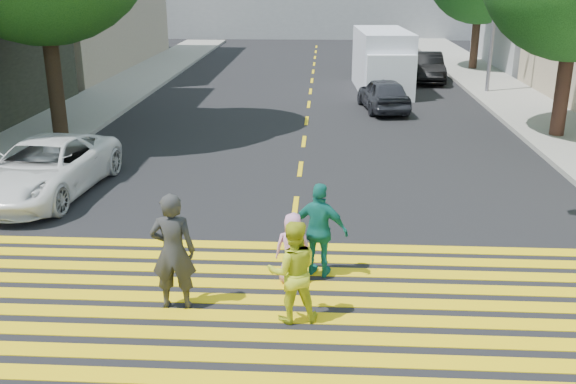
# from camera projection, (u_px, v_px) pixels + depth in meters

# --- Properties ---
(ground) EXTENTS (120.00, 120.00, 0.00)m
(ground) POSITION_uv_depth(u_px,v_px,m) (276.00, 353.00, 9.13)
(ground) COLOR black
(sidewalk_left) EXTENTS (3.00, 40.00, 0.15)m
(sidewalk_left) POSITION_uv_depth(u_px,v_px,m) (132.00, 84.00, 30.32)
(sidewalk_left) COLOR gray
(sidewalk_left) RESTS_ON ground
(sidewalk_right) EXTENTS (3.00, 60.00, 0.15)m
(sidewalk_right) POSITION_uv_depth(u_px,v_px,m) (545.00, 122.00, 22.81)
(sidewalk_right) COLOR gray
(sidewalk_right) RESTS_ON ground
(curb_red) EXTENTS (0.20, 8.00, 0.16)m
(curb_red) POSITION_uv_depth(u_px,v_px,m) (4.00, 198.00, 15.14)
(curb_red) COLOR maroon
(curb_red) RESTS_ON ground
(crosswalk) EXTENTS (13.40, 5.30, 0.01)m
(crosswalk) POSITION_uv_depth(u_px,v_px,m) (282.00, 308.00, 10.33)
(crosswalk) COLOR yellow
(crosswalk) RESTS_ON ground
(lane_line) EXTENTS (0.12, 34.40, 0.01)m
(lane_line) POSITION_uv_depth(u_px,v_px,m) (311.00, 86.00, 30.36)
(lane_line) COLOR yellow
(lane_line) RESTS_ON ground
(pedestrian_man) EXTENTS (0.73, 0.50, 1.94)m
(pedestrian_man) POSITION_uv_depth(u_px,v_px,m) (173.00, 251.00, 10.11)
(pedestrian_man) COLOR #2D2D2D
(pedestrian_man) RESTS_ON ground
(pedestrian_woman) EXTENTS (0.89, 0.75, 1.64)m
(pedestrian_woman) POSITION_uv_depth(u_px,v_px,m) (293.00, 271.00, 9.77)
(pedestrian_woman) COLOR gold
(pedestrian_woman) RESTS_ON ground
(pedestrian_child) EXTENTS (0.64, 0.43, 1.28)m
(pedestrian_child) POSITION_uv_depth(u_px,v_px,m) (293.00, 249.00, 11.02)
(pedestrian_child) COLOR #D18ABA
(pedestrian_child) RESTS_ON ground
(pedestrian_extra) EXTENTS (1.08, 0.69, 1.72)m
(pedestrian_extra) POSITION_uv_depth(u_px,v_px,m) (320.00, 230.00, 11.22)
(pedestrian_extra) COLOR #16766B
(pedestrian_extra) RESTS_ON ground
(white_sedan) EXTENTS (2.60, 4.99, 1.34)m
(white_sedan) POSITION_uv_depth(u_px,v_px,m) (45.00, 168.00, 15.41)
(white_sedan) COLOR white
(white_sedan) RESTS_ON ground
(dark_car_near) EXTENTS (2.01, 3.93, 1.28)m
(dark_car_near) POSITION_uv_depth(u_px,v_px,m) (383.00, 94.00, 24.79)
(dark_car_near) COLOR #24252C
(dark_car_near) RESTS_ON ground
(silver_car) EXTENTS (2.06, 4.43, 1.25)m
(silver_car) POSITION_uv_depth(u_px,v_px,m) (374.00, 56.00, 35.95)
(silver_car) COLOR #A1A5AB
(silver_car) RESTS_ON ground
(dark_car_parked) EXTENTS (1.60, 4.26, 1.39)m
(dark_car_parked) POSITION_uv_depth(u_px,v_px,m) (426.00, 67.00, 31.36)
(dark_car_parked) COLOR black
(dark_car_parked) RESTS_ON ground
(white_van) EXTENTS (2.44, 5.77, 2.67)m
(white_van) POSITION_uv_depth(u_px,v_px,m) (383.00, 63.00, 28.60)
(white_van) COLOR white
(white_van) RESTS_ON ground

